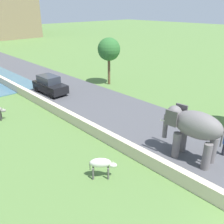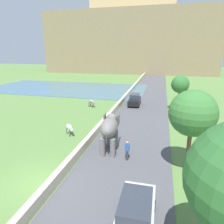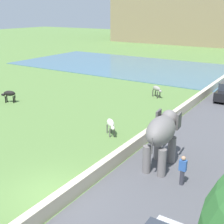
% 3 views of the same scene
% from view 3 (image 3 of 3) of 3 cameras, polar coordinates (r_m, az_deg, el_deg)
% --- Properties ---
extents(ground_plane, '(220.00, 220.00, 0.00)m').
position_cam_3_polar(ground_plane, '(15.34, -11.84, -14.72)').
color(ground_plane, '#567A3D').
extents(barrier_wall, '(0.40, 110.00, 0.77)m').
position_cam_3_polar(barrier_wall, '(29.16, 15.41, 2.18)').
color(barrier_wall, beige).
rests_on(barrier_wall, ground).
extents(lake, '(36.00, 18.00, 0.08)m').
position_cam_3_polar(lake, '(47.94, 3.27, 8.72)').
color(lake, '#426B84').
rests_on(lake, ground).
extents(elephant, '(1.65, 3.53, 2.99)m').
position_cam_3_polar(elephant, '(16.64, 9.44, -3.86)').
color(elephant, slate).
rests_on(elephant, ground).
extents(person_beside_elephant, '(0.36, 0.22, 1.63)m').
position_cam_3_polar(person_beside_elephant, '(15.54, 13.18, -10.62)').
color(person_beside_elephant, '#33333D').
rests_on(person_beside_elephant, ground).
extents(cow_white, '(1.25, 1.19, 1.15)m').
position_cam_3_polar(cow_white, '(20.98, -0.24, -2.28)').
color(cow_white, silver).
rests_on(cow_white, ground).
extents(cow_black, '(1.38, 0.95, 1.15)m').
position_cam_3_polar(cow_black, '(30.09, -18.88, 3.24)').
color(cow_black, black).
rests_on(cow_black, ground).
extents(cow_grey, '(1.37, 0.97, 1.15)m').
position_cam_3_polar(cow_grey, '(30.58, 8.47, 4.30)').
color(cow_grey, gray).
rests_on(cow_grey, ground).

